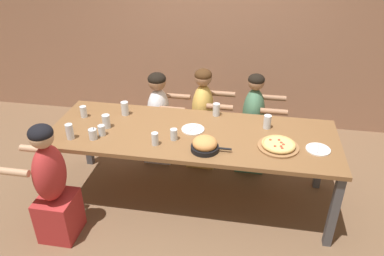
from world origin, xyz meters
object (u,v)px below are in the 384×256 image
Objects in this scene: empty_plate_b at (192,129)px; pizza_board_main at (278,145)px; drinking_glass_g at (84,112)px; diner_far_midleft at (159,120)px; empty_plate_a at (318,149)px; diner_near_left at (53,188)px; drinking_glass_b at (155,140)px; drinking_glass_i at (216,110)px; drinking_glass_d at (125,109)px; diner_far_center at (203,122)px; drinking_glass_e at (102,130)px; cocktail_glass_blue at (93,135)px; drinking_glass_a at (106,122)px; diner_far_midright at (252,127)px; drinking_glass_h at (70,132)px; skillet_bowl at (205,145)px; drinking_glass_c at (267,122)px; drinking_glass_f at (174,134)px.

pizza_board_main is at bearing -12.72° from empty_plate_b.
diner_far_midleft reaches higher than drinking_glass_g.
empty_plate_b is (-0.80, 0.18, -0.02)m from pizza_board_main.
diner_near_left is at bearing -165.26° from empty_plate_a.
drinking_glass_b is at bearing -24.73° from drinking_glass_g.
pizza_board_main is 0.81m from drinking_glass_i.
drinking_glass_d is at bearing 166.31° from pizza_board_main.
drinking_glass_i is (0.93, 0.15, -0.00)m from drinking_glass_d.
empty_plate_a is 0.18× the size of diner_far_center.
drinking_glass_e is at bearing -19.38° from diner_far_midleft.
drinking_glass_b is at bearing -172.79° from pizza_board_main.
diner_near_left is at bearing -139.74° from drinking_glass_i.
cocktail_glass_blue reaches higher than empty_plate_b.
drinking_glass_b is (0.54, -0.23, -0.01)m from drinking_glass_a.
pizza_board_main is 1.18m from diner_far_center.
drinking_glass_h is at bearing -58.90° from diner_far_midright.
skillet_bowl is at bearing 34.48° from diner_far_midleft.
drinking_glass_b is 0.98m from diner_near_left.
drinking_glass_c is at bearing -19.21° from drinking_glass_i.
drinking_glass_f is at bearing -124.20° from empty_plate_b.
drinking_glass_d reaches higher than drinking_glass_c.
diner_near_left reaches higher than skillet_bowl.
drinking_glass_f is 0.09× the size of diner_far_center.
diner_near_left reaches higher than drinking_glass_h.
drinking_glass_c is 1.84m from drinking_glass_g.
empty_plate_a is 1.50× the size of drinking_glass_d.
pizza_board_main is 1.89m from drinking_glass_h.
pizza_board_main is 3.43× the size of drinking_glass_f.
drinking_glass_e is 1.25m from diner_far_center.
cocktail_glass_blue is at bearing -159.89° from empty_plate_b.
cocktail_glass_blue is 0.94× the size of drinking_glass_a.
pizza_board_main is at bearing 1.31° from drinking_glass_f.
drinking_glass_i is at bearing 29.88° from drinking_glass_e.
drinking_glass_f is (-0.84, -0.36, -0.01)m from drinking_glass_c.
drinking_glass_b is 0.19m from drinking_glass_f.
drinking_glass_d reaches higher than drinking_glass_a.
skillet_bowl is 2.88× the size of cocktail_glass_blue.
drinking_glass_f reaches higher than empty_plate_a.
drinking_glass_d is 0.93m from diner_far_center.
skillet_bowl is 0.31× the size of diner_near_left.
diner_far_center reaches higher than empty_plate_a.
skillet_bowl is 3.01× the size of drinking_glass_b.
skillet_bowl is 1.05m from drinking_glass_d.
drinking_glass_h is (-1.78, -0.51, 0.00)m from drinking_glass_c.
drinking_glass_c is 0.12× the size of diner_far_midright.
diner_far_midleft is (-1.31, 0.83, -0.31)m from pizza_board_main.
empty_plate_b is 1.14m from drinking_glass_h.
empty_plate_a is at bearing -10.69° from drinking_glass_d.
diner_far_midright is (1.31, 0.45, -0.34)m from drinking_glass_d.
cocktail_glass_blue is (-2.02, -0.16, 0.04)m from empty_plate_a.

